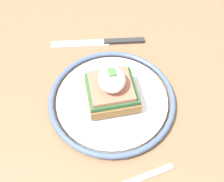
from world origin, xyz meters
name	(u,v)px	position (x,y,z in m)	size (l,w,h in m)	color
dining_table	(127,144)	(0.00, 0.00, 0.60)	(0.85, 0.75, 0.73)	#846042
plate	(112,99)	(0.03, 0.03, 0.74)	(0.23, 0.23, 0.02)	white
sandwich	(112,89)	(0.03, 0.03, 0.77)	(0.08, 0.09, 0.07)	olive
knife	(105,42)	(0.18, 0.01, 0.73)	(0.04, 0.20, 0.01)	#2D2D2D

